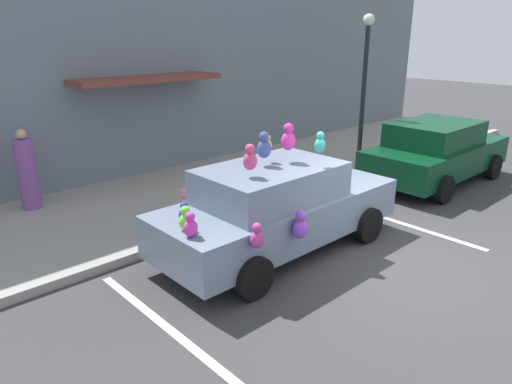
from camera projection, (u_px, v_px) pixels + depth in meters
ground_plane at (396, 265)px, 7.56m from camera, size 60.00×60.00×0.00m
sidewalk at (208, 189)px, 11.00m from camera, size 24.00×4.00×0.15m
storefront_building at (151, 49)px, 11.47m from camera, size 24.00×1.25×6.40m
parking_stripe_front at (396, 221)px, 9.31m from camera, size 0.12×3.60×0.01m
parking_stripe_rear at (171, 330)px, 5.91m from camera, size 0.12×3.60×0.01m
plush_covered_car at (277, 207)px, 7.83m from camera, size 4.49×2.01×2.19m
parked_sedan_behind at (436, 152)px, 11.51m from camera, size 4.32×2.01×1.54m
teddy_bear_on_sidewalk at (185, 202)px, 9.18m from camera, size 0.30×0.25×0.57m
street_lamp_post at (365, 77)px, 11.64m from camera, size 0.28×0.28×3.86m
pedestrian_near_shopfront at (27, 173)px, 9.38m from camera, size 0.37×0.37×1.64m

